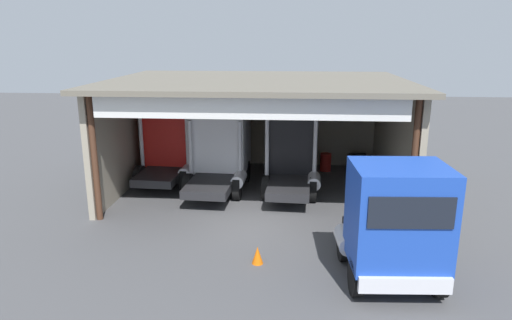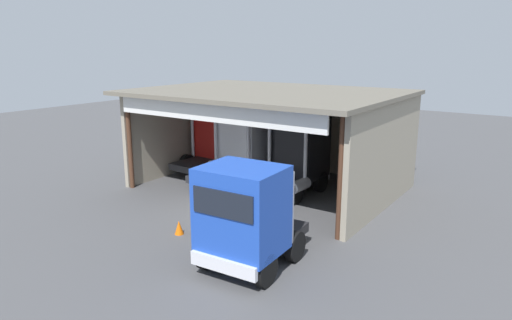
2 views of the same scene
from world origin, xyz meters
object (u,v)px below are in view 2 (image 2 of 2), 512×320
object	(u,v)px
truck_black_center_right_bay	(297,155)
truck_blue_right_bay	(246,216)
tool_cart	(380,180)
oil_drum	(353,174)
traffic_cone	(179,227)
truck_white_center_left_bay	(244,148)
truck_red_center_bay	(217,141)

from	to	relation	value
truck_black_center_right_bay	truck_blue_right_bay	xyz separation A→B (m)	(2.82, -8.32, -0.05)
truck_black_center_right_bay	tool_cart	xyz separation A→B (m)	(3.39, 2.85, -1.42)
oil_drum	traffic_cone	bearing A→B (deg)	-105.17
oil_drum	tool_cart	bearing A→B (deg)	-8.98
truck_white_center_left_bay	truck_blue_right_bay	bearing A→B (deg)	-50.80
truck_blue_right_bay	traffic_cone	size ratio (longest dim) A/B	7.78
truck_red_center_bay	oil_drum	bearing A→B (deg)	19.26
truck_white_center_left_bay	truck_blue_right_bay	xyz separation A→B (m)	(6.17, -8.42, 0.01)
truck_blue_right_bay	tool_cart	size ratio (longest dim) A/B	4.35
truck_blue_right_bay	oil_drum	size ratio (longest dim) A/B	4.66
truck_red_center_bay	traffic_cone	world-z (taller)	truck_red_center_bay
truck_red_center_bay	truck_black_center_right_bay	size ratio (longest dim) A/B	0.92
traffic_cone	truck_blue_right_bay	bearing A→B (deg)	-12.55
truck_black_center_right_bay	traffic_cone	size ratio (longest dim) A/B	8.97
truck_black_center_right_bay	traffic_cone	bearing A→B (deg)	-95.29
truck_red_center_bay	truck_black_center_right_bay	world-z (taller)	truck_black_center_right_bay
truck_blue_right_bay	truck_black_center_right_bay	bearing A→B (deg)	-74.46
truck_white_center_left_bay	traffic_cone	xyz separation A→B (m)	(2.28, -7.56, -1.58)
truck_blue_right_bay	oil_drum	distance (m)	11.56
tool_cart	oil_drum	bearing A→B (deg)	171.02
truck_red_center_bay	oil_drum	size ratio (longest dim) A/B	4.93
traffic_cone	truck_red_center_bay	bearing A→B (deg)	120.00
oil_drum	truck_black_center_right_bay	bearing A→B (deg)	-120.13
truck_blue_right_bay	truck_red_center_bay	bearing A→B (deg)	-49.81
truck_red_center_bay	oil_drum	distance (m)	8.11
oil_drum	truck_red_center_bay	bearing A→B (deg)	-163.96
truck_blue_right_bay	tool_cart	distance (m)	11.27
tool_cart	truck_blue_right_bay	bearing A→B (deg)	-92.94
oil_drum	truck_white_center_left_bay	bearing A→B (deg)	-149.72
truck_black_center_right_bay	truck_white_center_left_bay	bearing A→B (deg)	-178.82
truck_red_center_bay	truck_white_center_left_bay	size ratio (longest dim) A/B	0.87
truck_white_center_left_bay	oil_drum	size ratio (longest dim) A/B	5.69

